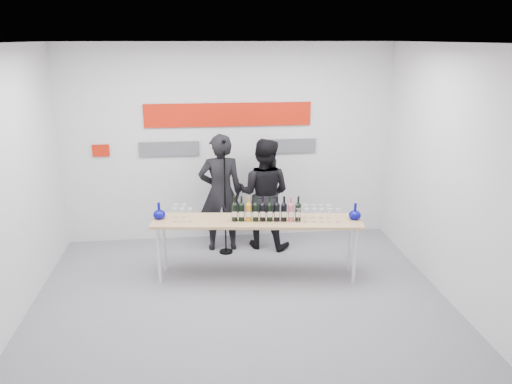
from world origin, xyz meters
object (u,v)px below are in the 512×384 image
at_px(mic_stand, 225,219).
at_px(presenter_left, 221,193).
at_px(presenter_right, 264,194).
at_px(tasting_table, 257,224).

bearing_deg(mic_stand, presenter_left, 119.83).
bearing_deg(mic_stand, presenter_right, 29.65).
bearing_deg(tasting_table, presenter_right, 84.59).
bearing_deg(tasting_table, mic_stand, 120.82).
relative_size(presenter_left, mic_stand, 1.03).
height_order(tasting_table, mic_stand, mic_stand).
distance_m(presenter_left, presenter_right, 0.65).
xyz_separation_m(tasting_table, presenter_left, (-0.42, 0.99, 0.13)).
relative_size(tasting_table, presenter_left, 1.56).
bearing_deg(tasting_table, presenter_left, 119.94).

